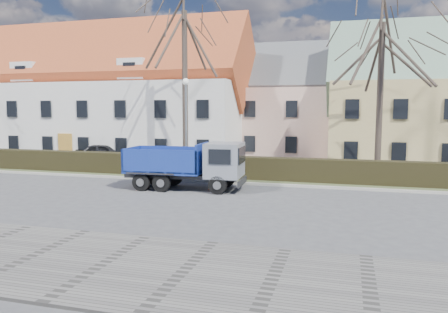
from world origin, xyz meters
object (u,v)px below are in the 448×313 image
(dump_truck, at_px, (181,165))
(cart_frame, at_px, (139,174))
(streetlight, at_px, (186,127))
(parked_car_a, at_px, (105,153))

(dump_truck, relative_size, cart_frame, 9.64)
(streetlight, bearing_deg, parked_car_a, 153.69)
(dump_truck, bearing_deg, parked_car_a, 134.74)
(dump_truck, distance_m, streetlight, 5.14)
(streetlight, height_order, cart_frame, streetlight)
(parked_car_a, bearing_deg, dump_truck, -144.19)
(dump_truck, xyz_separation_m, streetlight, (-1.46, 4.60, 1.77))
(cart_frame, distance_m, parked_car_a, 8.69)
(streetlight, bearing_deg, cart_frame, -134.50)
(parked_car_a, bearing_deg, streetlight, -128.62)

